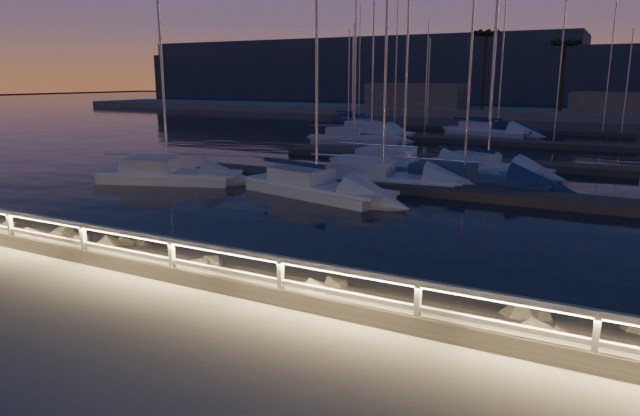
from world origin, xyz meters
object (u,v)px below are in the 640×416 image
at_px(sailboat_m, 351,118).
at_px(sailboat_c, 400,163).
at_px(sailboat_a, 164,174).
at_px(sailboat_e, 352,138).
at_px(sailboat_f, 379,177).
at_px(sailboat_b, 313,186).
at_px(sailboat_g, 484,165).
at_px(sailboat_d, 459,179).
at_px(sailboat_n, 495,130).
at_px(sailboat_j, 370,131).
at_px(sailboat_k, 486,130).
at_px(guard_rail, 138,243).

bearing_deg(sailboat_m, sailboat_c, -40.38).
height_order(sailboat_a, sailboat_e, sailboat_e).
height_order(sailboat_c, sailboat_f, sailboat_c).
height_order(sailboat_b, sailboat_e, sailboat_b).
height_order(sailboat_a, sailboat_b, sailboat_b).
distance_m(sailboat_a, sailboat_g, 17.81).
relative_size(sailboat_d, sailboat_e, 1.07).
bearing_deg(sailboat_n, sailboat_d, -57.91).
bearing_deg(sailboat_g, sailboat_j, 152.36).
height_order(sailboat_d, sailboat_k, sailboat_k).
distance_m(guard_rail, sailboat_c, 21.88).
height_order(sailboat_d, sailboat_e, sailboat_d).
height_order(sailboat_c, sailboat_d, sailboat_c).
xyz_separation_m(sailboat_k, sailboat_n, (0.70, 0.86, 0.01)).
bearing_deg(guard_rail, sailboat_g, 82.24).
relative_size(sailboat_f, sailboat_g, 1.12).
distance_m(sailboat_a, sailboat_j, 27.17).
height_order(sailboat_b, sailboat_g, sailboat_b).
distance_m(sailboat_c, sailboat_m, 38.15).
height_order(sailboat_f, sailboat_k, sailboat_k).
height_order(sailboat_k, sailboat_m, sailboat_k).
distance_m(guard_rail, sailboat_j, 40.95).
bearing_deg(sailboat_k, guard_rail, -72.84).
xyz_separation_m(sailboat_d, sailboat_f, (-3.68, -1.55, 0.03)).
bearing_deg(sailboat_j, sailboat_a, -67.18).
relative_size(guard_rail, sailboat_e, 3.37).
distance_m(sailboat_a, sailboat_n, 35.91).
bearing_deg(sailboat_c, sailboat_g, 19.67).
xyz_separation_m(sailboat_a, sailboat_n, (9.79, 34.55, 0.00)).
xyz_separation_m(sailboat_g, sailboat_n, (-4.13, 23.43, 0.06)).
xyz_separation_m(sailboat_d, sailboat_g, (0.09, 5.20, -0.02)).
xyz_separation_m(guard_rail, sailboat_d, (3.10, 18.22, -0.96)).
height_order(sailboat_c, sailboat_e, sailboat_c).
bearing_deg(sailboat_j, sailboat_g, -26.27).
distance_m(sailboat_e, sailboat_j, 6.16).
height_order(sailboat_b, sailboat_c, sailboat_c).
distance_m(sailboat_a, sailboat_c, 13.36).
distance_m(sailboat_b, sailboat_k, 32.99).
xyz_separation_m(sailboat_d, sailboat_k, (-4.74, 27.77, 0.03)).
height_order(guard_rail, sailboat_a, sailboat_a).
height_order(sailboat_f, sailboat_m, sailboat_f).
xyz_separation_m(sailboat_a, sailboat_d, (13.83, 5.92, -0.04)).
relative_size(sailboat_k, sailboat_m, 1.40).
bearing_deg(sailboat_k, sailboat_d, -65.19).
xyz_separation_m(sailboat_a, sailboat_e, (0.86, 21.10, 0.01)).
bearing_deg(sailboat_n, sailboat_g, -55.95).
distance_m(sailboat_a, sailboat_b, 8.46).
height_order(sailboat_c, sailboat_k, sailboat_c).
height_order(sailboat_d, sailboat_m, sailboat_d).
height_order(sailboat_a, sailboat_f, sailboat_f).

